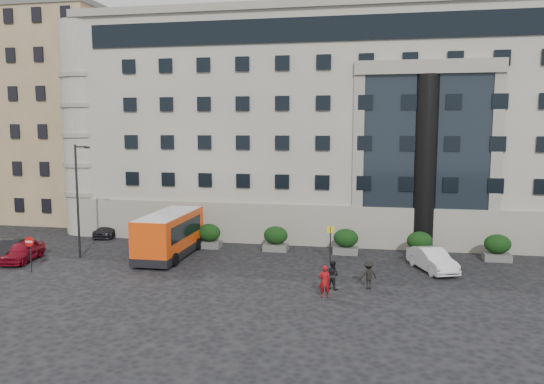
{
  "coord_description": "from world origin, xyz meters",
  "views": [
    {
      "loc": [
        8.35,
        -30.35,
        9.22
      ],
      "look_at": [
        1.82,
        3.18,
        5.0
      ],
      "focal_mm": 35.0,
      "sensor_mm": 36.0,
      "label": 1
    }
  ],
  "objects_px": {
    "hedge_e": "(497,247)",
    "pedestrian_c": "(368,275)",
    "white_taxi": "(432,260)",
    "pedestrian_b": "(332,275)",
    "minibus": "(169,233)",
    "parked_car_d": "(102,217)",
    "no_entry_sign": "(30,247)",
    "parked_car_b": "(11,250)",
    "red_truck": "(102,208)",
    "street_lamp": "(78,197)",
    "hedge_b": "(276,238)",
    "parked_car_a": "(23,251)",
    "bus_stop_sign": "(330,238)",
    "hedge_a": "(209,236)",
    "hedge_d": "(420,244)",
    "pedestrian_a": "(324,281)",
    "hedge_c": "(346,241)",
    "parked_car_c": "(110,229)"
  },
  "relations": [
    {
      "from": "parked_car_b",
      "to": "parked_car_a",
      "type": "bearing_deg",
      "value": -20.47
    },
    {
      "from": "minibus",
      "to": "street_lamp",
      "type": "bearing_deg",
      "value": -166.6
    },
    {
      "from": "minibus",
      "to": "parked_car_d",
      "type": "xyz_separation_m",
      "value": [
        -11.14,
        10.79,
        -1.04
      ]
    },
    {
      "from": "hedge_a",
      "to": "parked_car_b",
      "type": "height_order",
      "value": "hedge_a"
    },
    {
      "from": "hedge_a",
      "to": "bus_stop_sign",
      "type": "bearing_deg",
      "value": -16.42
    },
    {
      "from": "pedestrian_a",
      "to": "pedestrian_c",
      "type": "xyz_separation_m",
      "value": [
        2.32,
        2.0,
        -0.08
      ]
    },
    {
      "from": "parked_car_a",
      "to": "white_taxi",
      "type": "distance_m",
      "value": 27.6
    },
    {
      "from": "hedge_e",
      "to": "pedestrian_c",
      "type": "height_order",
      "value": "hedge_e"
    },
    {
      "from": "minibus",
      "to": "red_truck",
      "type": "distance_m",
      "value": 14.98
    },
    {
      "from": "street_lamp",
      "to": "parked_car_a",
      "type": "xyz_separation_m",
      "value": [
        -3.4,
        -1.64,
        -3.67
      ]
    },
    {
      "from": "street_lamp",
      "to": "red_truck",
      "type": "height_order",
      "value": "street_lamp"
    },
    {
      "from": "minibus",
      "to": "parked_car_d",
      "type": "bearing_deg",
      "value": 135.61
    },
    {
      "from": "hedge_c",
      "to": "white_taxi",
      "type": "xyz_separation_m",
      "value": [
        5.71,
        -3.57,
        -0.19
      ]
    },
    {
      "from": "red_truck",
      "to": "pedestrian_c",
      "type": "xyz_separation_m",
      "value": [
        24.86,
        -15.23,
        -0.83
      ]
    },
    {
      "from": "hedge_d",
      "to": "white_taxi",
      "type": "bearing_deg",
      "value": -81.8
    },
    {
      "from": "pedestrian_a",
      "to": "white_taxi",
      "type": "bearing_deg",
      "value": -142.91
    },
    {
      "from": "parked_car_c",
      "to": "hedge_a",
      "type": "bearing_deg",
      "value": -19.58
    },
    {
      "from": "street_lamp",
      "to": "pedestrian_b",
      "type": "height_order",
      "value": "street_lamp"
    },
    {
      "from": "red_truck",
      "to": "pedestrian_a",
      "type": "relative_size",
      "value": 3.38
    },
    {
      "from": "street_lamp",
      "to": "parked_car_b",
      "type": "xyz_separation_m",
      "value": [
        -4.54,
        -1.32,
        -3.69
      ]
    },
    {
      "from": "white_taxi",
      "to": "pedestrian_b",
      "type": "height_order",
      "value": "pedestrian_b"
    },
    {
      "from": "parked_car_a",
      "to": "white_taxi",
      "type": "relative_size",
      "value": 0.92
    },
    {
      "from": "hedge_e",
      "to": "bus_stop_sign",
      "type": "height_order",
      "value": "bus_stop_sign"
    },
    {
      "from": "hedge_c",
      "to": "pedestrian_a",
      "type": "distance_m",
      "value": 10.26
    },
    {
      "from": "pedestrian_a",
      "to": "minibus",
      "type": "bearing_deg",
      "value": -40.24
    },
    {
      "from": "hedge_c",
      "to": "parked_car_b",
      "type": "xyz_separation_m",
      "value": [
        -22.88,
        -6.12,
        -0.25
      ]
    },
    {
      "from": "hedge_a",
      "to": "red_truck",
      "type": "distance_m",
      "value": 14.54
    },
    {
      "from": "bus_stop_sign",
      "to": "red_truck",
      "type": "relative_size",
      "value": 0.42
    },
    {
      "from": "white_taxi",
      "to": "hedge_d",
      "type": "bearing_deg",
      "value": 76.02
    },
    {
      "from": "hedge_a",
      "to": "parked_car_a",
      "type": "bearing_deg",
      "value": -150.42
    },
    {
      "from": "hedge_a",
      "to": "minibus",
      "type": "height_order",
      "value": "minibus"
    },
    {
      "from": "hedge_e",
      "to": "street_lamp",
      "type": "height_order",
      "value": "street_lamp"
    },
    {
      "from": "hedge_e",
      "to": "red_truck",
      "type": "distance_m",
      "value": 34.25
    },
    {
      "from": "minibus",
      "to": "hedge_c",
      "type": "bearing_deg",
      "value": 14.83
    },
    {
      "from": "hedge_a",
      "to": "parked_car_d",
      "type": "bearing_deg",
      "value": 150.11
    },
    {
      "from": "street_lamp",
      "to": "parked_car_a",
      "type": "relative_size",
      "value": 1.96
    },
    {
      "from": "parked_car_a",
      "to": "bus_stop_sign",
      "type": "bearing_deg",
      "value": 0.87
    },
    {
      "from": "hedge_b",
      "to": "street_lamp",
      "type": "relative_size",
      "value": 0.23
    },
    {
      "from": "hedge_b",
      "to": "parked_car_a",
      "type": "height_order",
      "value": "hedge_b"
    },
    {
      "from": "hedge_e",
      "to": "street_lamp",
      "type": "distance_m",
      "value": 29.34
    },
    {
      "from": "hedge_b",
      "to": "hedge_e",
      "type": "relative_size",
      "value": 1.0
    },
    {
      "from": "hedge_b",
      "to": "pedestrian_b",
      "type": "relative_size",
      "value": 1.11
    },
    {
      "from": "hedge_e",
      "to": "minibus",
      "type": "bearing_deg",
      "value": -171.67
    },
    {
      "from": "no_entry_sign",
      "to": "pedestrian_a",
      "type": "distance_m",
      "value": 18.88
    },
    {
      "from": "no_entry_sign",
      "to": "parked_car_b",
      "type": "distance_m",
      "value": 4.52
    },
    {
      "from": "red_truck",
      "to": "parked_car_a",
      "type": "bearing_deg",
      "value": -82.9
    },
    {
      "from": "red_truck",
      "to": "parked_car_b",
      "type": "height_order",
      "value": "red_truck"
    },
    {
      "from": "parked_car_b",
      "to": "parked_car_d",
      "type": "bearing_deg",
      "value": 87.06
    },
    {
      "from": "hedge_e",
      "to": "pedestrian_c",
      "type": "xyz_separation_m",
      "value": [
        -8.67,
        -8.24,
        -0.12
      ]
    },
    {
      "from": "no_entry_sign",
      "to": "parked_car_b",
      "type": "xyz_separation_m",
      "value": [
        -3.48,
        2.71,
        -0.97
      ]
    }
  ]
}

